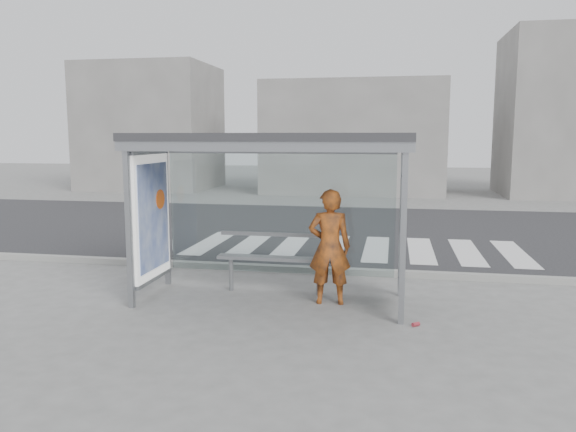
# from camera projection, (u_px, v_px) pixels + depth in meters

# --- Properties ---
(ground) EXTENTS (80.00, 80.00, 0.00)m
(ground) POSITION_uv_depth(u_px,v_px,m) (271.00, 301.00, 8.82)
(ground) COLOR slate
(ground) RESTS_ON ground
(road) EXTENTS (30.00, 10.00, 0.01)m
(road) POSITION_uv_depth(u_px,v_px,m) (325.00, 229.00, 15.63)
(road) COLOR black
(road) RESTS_ON ground
(curb) EXTENTS (30.00, 0.18, 0.12)m
(curb) POSITION_uv_depth(u_px,v_px,m) (293.00, 269.00, 10.71)
(curb) COLOR gray
(curb) RESTS_ON ground
(crosswalk) EXTENTS (7.55, 3.00, 0.00)m
(crosswalk) POSITION_uv_depth(u_px,v_px,m) (355.00, 248.00, 13.01)
(crosswalk) COLOR silver
(crosswalk) RESTS_ON ground
(bus_shelter) EXTENTS (4.25, 1.65, 2.62)m
(bus_shelter) POSITION_uv_depth(u_px,v_px,m) (248.00, 175.00, 8.67)
(bus_shelter) COLOR gray
(bus_shelter) RESTS_ON ground
(building_left) EXTENTS (6.00, 5.00, 6.00)m
(building_left) POSITION_uv_depth(u_px,v_px,m) (152.00, 127.00, 27.74)
(building_left) COLOR slate
(building_left) RESTS_ON ground
(building_center) EXTENTS (8.00, 5.00, 5.00)m
(building_center) POSITION_uv_depth(u_px,v_px,m) (354.00, 138.00, 25.98)
(building_center) COLOR slate
(building_center) RESTS_ON ground
(building_right) EXTENTS (5.00, 5.00, 7.00)m
(building_right) POSITION_uv_depth(u_px,v_px,m) (564.00, 114.00, 24.18)
(building_right) COLOR slate
(building_right) RESTS_ON ground
(person) EXTENTS (0.69, 0.50, 1.79)m
(person) POSITION_uv_depth(u_px,v_px,m) (330.00, 247.00, 8.60)
(person) COLOR orange
(person) RESTS_ON ground
(bench) EXTENTS (1.91, 0.31, 0.98)m
(bench) POSITION_uv_depth(u_px,v_px,m) (275.00, 258.00, 9.24)
(bench) COLOR slate
(bench) RESTS_ON ground
(soda_can) EXTENTS (0.12, 0.11, 0.06)m
(soda_can) POSITION_uv_depth(u_px,v_px,m) (416.00, 324.00, 7.65)
(soda_can) COLOR #CF3C4A
(soda_can) RESTS_ON ground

